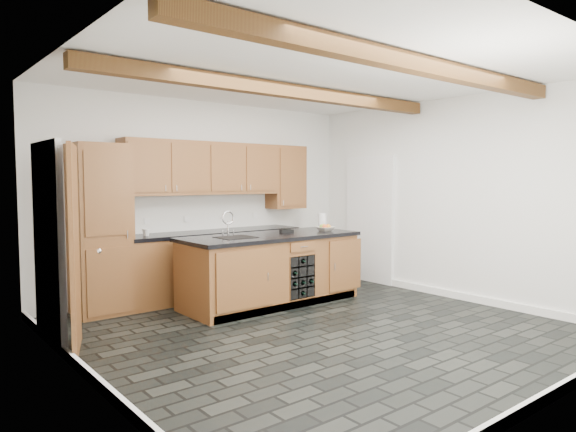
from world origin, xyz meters
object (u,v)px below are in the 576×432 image
paper_towel (322,221)px  island (272,269)px  kitchen_scale (287,230)px  fruit_bowl (325,229)px

paper_towel → island: bearing=-169.2°
kitchen_scale → paper_towel: paper_towel is taller
fruit_bowl → paper_towel: bearing=54.3°
kitchen_scale → fruit_bowl: size_ratio=0.80×
island → kitchen_scale: 0.61m
kitchen_scale → island: bearing=-149.8°
island → fruit_bowl: (0.90, -0.08, 0.50)m
island → fruit_bowl: bearing=-5.3°
kitchen_scale → fruit_bowl: (0.56, -0.19, 0.00)m
fruit_bowl → paper_towel: paper_towel is taller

